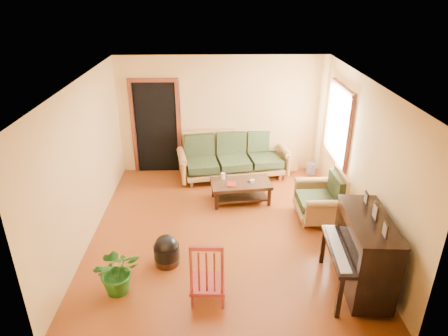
{
  "coord_description": "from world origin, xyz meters",
  "views": [
    {
      "loc": [
        -0.12,
        -5.9,
        3.93
      ],
      "look_at": [
        0.0,
        0.2,
        1.1
      ],
      "focal_mm": 32.0,
      "sensor_mm": 36.0,
      "label": 1
    }
  ],
  "objects_px": {
    "sofa": "(234,156)",
    "footstool": "(167,253)",
    "armchair": "(319,196)",
    "ceramic_crock": "(311,168)",
    "coffee_table": "(241,192)",
    "piano": "(364,255)",
    "potted_plant": "(118,271)",
    "red_chair": "(208,269)"
  },
  "relations": [
    {
      "from": "sofa",
      "to": "footstool",
      "type": "height_order",
      "value": "sofa"
    },
    {
      "from": "armchair",
      "to": "ceramic_crock",
      "type": "xyz_separation_m",
      "value": [
        0.31,
        1.89,
        -0.33
      ]
    },
    {
      "from": "coffee_table",
      "to": "piano",
      "type": "height_order",
      "value": "piano"
    },
    {
      "from": "piano",
      "to": "armchair",
      "type": "bearing_deg",
      "value": 98.43
    },
    {
      "from": "coffee_table",
      "to": "piano",
      "type": "bearing_deg",
      "value": -58.75
    },
    {
      "from": "sofa",
      "to": "footstool",
      "type": "relative_size",
      "value": 6.0
    },
    {
      "from": "footstool",
      "to": "potted_plant",
      "type": "height_order",
      "value": "potted_plant"
    },
    {
      "from": "piano",
      "to": "footstool",
      "type": "relative_size",
      "value": 3.32
    },
    {
      "from": "armchair",
      "to": "piano",
      "type": "height_order",
      "value": "piano"
    },
    {
      "from": "armchair",
      "to": "piano",
      "type": "bearing_deg",
      "value": -86.7
    },
    {
      "from": "potted_plant",
      "to": "coffee_table",
      "type": "bearing_deg",
      "value": 53.79
    },
    {
      "from": "armchair",
      "to": "potted_plant",
      "type": "xyz_separation_m",
      "value": [
        -3.21,
        -1.85,
        -0.11
      ]
    },
    {
      "from": "sofa",
      "to": "ceramic_crock",
      "type": "distance_m",
      "value": 1.81
    },
    {
      "from": "footstool",
      "to": "armchair",
      "type": "bearing_deg",
      "value": 25.89
    },
    {
      "from": "piano",
      "to": "red_chair",
      "type": "xyz_separation_m",
      "value": [
        -2.13,
        -0.16,
        -0.08
      ]
    },
    {
      "from": "footstool",
      "to": "ceramic_crock",
      "type": "height_order",
      "value": "footstool"
    },
    {
      "from": "red_chair",
      "to": "footstool",
      "type": "bearing_deg",
      "value": 133.03
    },
    {
      "from": "sofa",
      "to": "coffee_table",
      "type": "bearing_deg",
      "value": -94.54
    },
    {
      "from": "ceramic_crock",
      "to": "potted_plant",
      "type": "distance_m",
      "value": 5.14
    },
    {
      "from": "footstool",
      "to": "ceramic_crock",
      "type": "bearing_deg",
      "value": 47.29
    },
    {
      "from": "piano",
      "to": "footstool",
      "type": "bearing_deg",
      "value": 171.22
    },
    {
      "from": "ceramic_crock",
      "to": "sofa",
      "type": "bearing_deg",
      "value": -175.38
    },
    {
      "from": "sofa",
      "to": "footstool",
      "type": "distance_m",
      "value": 3.24
    },
    {
      "from": "sofa",
      "to": "armchair",
      "type": "height_order",
      "value": "sofa"
    },
    {
      "from": "ceramic_crock",
      "to": "coffee_table",
      "type": "bearing_deg",
      "value": -143.59
    },
    {
      "from": "piano",
      "to": "potted_plant",
      "type": "xyz_separation_m",
      "value": [
        -3.37,
        0.01,
        -0.22
      ]
    },
    {
      "from": "coffee_table",
      "to": "red_chair",
      "type": "xyz_separation_m",
      "value": [
        -0.6,
        -2.68,
        0.29
      ]
    },
    {
      "from": "armchair",
      "to": "piano",
      "type": "xyz_separation_m",
      "value": [
        0.16,
        -1.87,
        0.11
      ]
    },
    {
      "from": "coffee_table",
      "to": "ceramic_crock",
      "type": "relative_size",
      "value": 4.54
    },
    {
      "from": "sofa",
      "to": "potted_plant",
      "type": "relative_size",
      "value": 3.34
    },
    {
      "from": "piano",
      "to": "potted_plant",
      "type": "bearing_deg",
      "value": -176.77
    },
    {
      "from": "red_chair",
      "to": "sofa",
      "type": "bearing_deg",
      "value": 85.0
    },
    {
      "from": "coffee_table",
      "to": "ceramic_crock",
      "type": "xyz_separation_m",
      "value": [
        1.67,
        1.23,
        -0.08
      ]
    },
    {
      "from": "piano",
      "to": "footstool",
      "type": "distance_m",
      "value": 2.86
    },
    {
      "from": "sofa",
      "to": "piano",
      "type": "bearing_deg",
      "value": -75.26
    },
    {
      "from": "coffee_table",
      "to": "ceramic_crock",
      "type": "bearing_deg",
      "value": 36.41
    },
    {
      "from": "coffee_table",
      "to": "potted_plant",
      "type": "relative_size",
      "value": 1.64
    },
    {
      "from": "sofa",
      "to": "red_chair",
      "type": "xyz_separation_m",
      "value": [
        -0.5,
        -3.77,
        -0.01
      ]
    },
    {
      "from": "piano",
      "to": "sofa",
      "type": "bearing_deg",
      "value": 117.62
    },
    {
      "from": "red_chair",
      "to": "ceramic_crock",
      "type": "height_order",
      "value": "red_chair"
    },
    {
      "from": "red_chair",
      "to": "ceramic_crock",
      "type": "relative_size",
      "value": 3.91
    },
    {
      "from": "sofa",
      "to": "piano",
      "type": "xyz_separation_m",
      "value": [
        1.62,
        -3.61,
        0.07
      ]
    }
  ]
}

